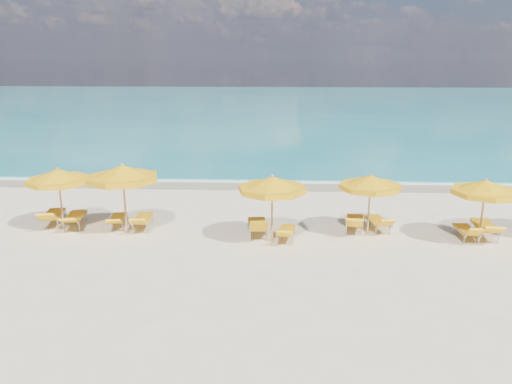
{
  "coord_description": "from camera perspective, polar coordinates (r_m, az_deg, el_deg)",
  "views": [
    {
      "loc": [
        0.93,
        -16.82,
        6.2
      ],
      "look_at": [
        0.0,
        1.5,
        1.2
      ],
      "focal_mm": 35.0,
      "sensor_mm": 36.0,
      "label": 1
    }
  ],
  "objects": [
    {
      "name": "lounger_3_right",
      "position": [
        19.06,
        -12.79,
        -3.44
      ],
      "size": [
        0.74,
        1.85,
        0.74
      ],
      "rotation": [
        0.0,
        0.0,
        0.09
      ],
      "color": "#A5A8AD",
      "rests_on": "ground"
    },
    {
      "name": "umbrella_3",
      "position": [
        18.22,
        -14.99,
        2.03
      ],
      "size": [
        2.89,
        2.89,
        2.58
      ],
      "rotation": [
        0.0,
        0.0,
        -0.15
      ],
      "color": "tan",
      "rests_on": "ground"
    },
    {
      "name": "umbrella_2",
      "position": [
        19.48,
        -21.67,
        1.65
      ],
      "size": [
        2.7,
        2.7,
        2.33
      ],
      "rotation": [
        0.0,
        0.0,
        -0.19
      ],
      "color": "tan",
      "rests_on": "ground"
    },
    {
      "name": "lounger_5_right",
      "position": [
        18.91,
        13.71,
        -3.66
      ],
      "size": [
        0.89,
        1.8,
        0.76
      ],
      "rotation": [
        0.0,
        0.0,
        0.19
      ],
      "color": "#A5A8AD",
      "rests_on": "ground"
    },
    {
      "name": "whitecap_far",
      "position": [
        41.89,
        12.66,
        6.36
      ],
      "size": [
        18.0,
        0.3,
        0.05
      ],
      "primitive_type": "cube",
      "color": "white",
      "rests_on": "ground"
    },
    {
      "name": "lounger_6_left",
      "position": [
        19.01,
        22.87,
        -4.41
      ],
      "size": [
        0.57,
        1.61,
        0.73
      ],
      "rotation": [
        0.0,
        0.0,
        0.02
      ],
      "color": "#A5A8AD",
      "rests_on": "ground"
    },
    {
      "name": "lounger_2_right",
      "position": [
        20.0,
        -19.95,
        -3.1
      ],
      "size": [
        0.87,
        1.96,
        0.69
      ],
      "rotation": [
        0.0,
        0.0,
        0.15
      ],
      "color": "#A5A8AD",
      "rests_on": "ground"
    },
    {
      "name": "umbrella_5",
      "position": [
        17.98,
        12.94,
        1.04
      ],
      "size": [
        2.23,
        2.23,
        2.24
      ],
      "rotation": [
        0.0,
        0.0,
        0.01
      ],
      "color": "tan",
      "rests_on": "ground"
    },
    {
      "name": "lounger_2_left",
      "position": [
        20.48,
        -22.14,
        -2.86
      ],
      "size": [
        0.99,
        2.01,
        0.82
      ],
      "rotation": [
        0.0,
        0.0,
        0.2
      ],
      "color": "#A5A8AD",
      "rests_on": "ground"
    },
    {
      "name": "lounger_4_right",
      "position": [
        17.47,
        3.48,
        -4.89
      ],
      "size": [
        0.71,
        1.66,
        0.68
      ],
      "rotation": [
        0.0,
        0.0,
        -0.11
      ],
      "color": "#A5A8AD",
      "rests_on": "ground"
    },
    {
      "name": "ocean",
      "position": [
        65.13,
        2.1,
        9.77
      ],
      "size": [
        120.0,
        80.0,
        0.3
      ],
      "primitive_type": "cube",
      "color": "#16777D",
      "rests_on": "ground"
    },
    {
      "name": "wet_sand_band",
      "position": [
        25.02,
        0.68,
        0.89
      ],
      "size": [
        120.0,
        2.6,
        0.01
      ],
      "primitive_type": "cube",
      "color": "tan",
      "rests_on": "ground"
    },
    {
      "name": "lounger_3_left",
      "position": [
        19.42,
        -15.54,
        -3.33
      ],
      "size": [
        0.8,
        1.74,
        0.65
      ],
      "rotation": [
        0.0,
        0.0,
        0.16
      ],
      "color": "#A5A8AD",
      "rests_on": "ground"
    },
    {
      "name": "lounger_6_right",
      "position": [
        19.43,
        24.64,
        -4.04
      ],
      "size": [
        0.9,
        2.11,
        0.83
      ],
      "rotation": [
        0.0,
        0.0,
        -0.12
      ],
      "color": "#A5A8AD",
      "rests_on": "ground"
    },
    {
      "name": "foam_line",
      "position": [
        25.8,
        0.75,
        1.33
      ],
      "size": [
        120.0,
        1.2,
        0.03
      ],
      "primitive_type": "cube",
      "color": "white",
      "rests_on": "ground"
    },
    {
      "name": "umbrella_6",
      "position": [
        18.43,
        24.72,
        0.43
      ],
      "size": [
        2.38,
        2.38,
        2.26
      ],
      "rotation": [
        0.0,
        0.0,
        -0.07
      ],
      "color": "tan",
      "rests_on": "ground"
    },
    {
      "name": "umbrella_4",
      "position": [
        16.77,
        1.87,
        0.83
      ],
      "size": [
        2.72,
        2.72,
        2.38
      ],
      "rotation": [
        0.0,
        0.0,
        -0.17
      ],
      "color": "tan",
      "rests_on": "ground"
    },
    {
      "name": "ground_plane",
      "position": [
        17.95,
        -0.24,
        -4.96
      ],
      "size": [
        120.0,
        120.0,
        0.0
      ],
      "primitive_type": "plane",
      "color": "beige"
    },
    {
      "name": "whitecap_near",
      "position": [
        35.08,
        -8.57,
        4.89
      ],
      "size": [
        14.0,
        0.36,
        0.05
      ],
      "primitive_type": "cube",
      "color": "white",
      "rests_on": "ground"
    },
    {
      "name": "lounger_4_left",
      "position": [
        17.84,
        0.17,
        -4.27
      ],
      "size": [
        0.84,
        1.94,
        0.92
      ],
      "rotation": [
        0.0,
        0.0,
        0.11
      ],
      "color": "#A5A8AD",
      "rests_on": "ground"
    },
    {
      "name": "lounger_5_left",
      "position": [
        18.65,
        11.19,
        -3.74
      ],
      "size": [
        0.9,
        1.91,
        0.84
      ],
      "rotation": [
        0.0,
        0.0,
        -0.16
      ],
      "color": "#A5A8AD",
      "rests_on": "ground"
    }
  ]
}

